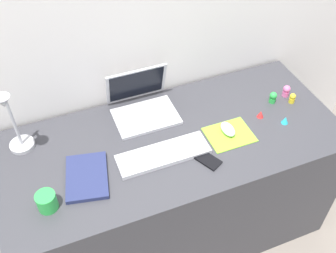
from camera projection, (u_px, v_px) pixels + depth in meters
ground_plane at (173, 225)px, 2.33m from camera, size 6.00×6.00×0.00m
back_wall at (146, 93)px, 2.08m from camera, size 2.78×0.05×1.42m
desk at (173, 187)px, 2.07m from camera, size 1.58×0.69×0.74m
laptop at (142, 102)px, 1.91m from camera, size 0.30×0.26×0.21m
keyboard at (163, 154)px, 1.73m from camera, size 0.41×0.13×0.02m
mousepad at (229, 135)px, 1.82m from camera, size 0.21×0.17×0.00m
mouse at (228, 129)px, 1.82m from camera, size 0.06×0.10×0.03m
cell_phone at (206, 159)px, 1.71m from camera, size 0.11×0.14×0.01m
desk_lamp at (13, 124)px, 1.64m from camera, size 0.11×0.16×0.36m
notebook_pad at (87, 177)px, 1.64m from camera, size 0.22×0.27×0.02m
coffee_mug at (47, 201)px, 1.52m from camera, size 0.08×0.08×0.08m
toy_figurine_pink at (286, 91)px, 2.00m from camera, size 0.04×0.04×0.06m
toy_figurine_red at (261, 114)px, 1.90m from camera, size 0.03×0.03×0.04m
toy_figurine_yellow at (292, 98)px, 1.97m from camera, size 0.03×0.03×0.05m
toy_figurine_cyan at (285, 120)px, 1.87m from camera, size 0.03×0.03×0.04m
toy_figurine_green at (273, 97)px, 1.97m from camera, size 0.04×0.04×0.06m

